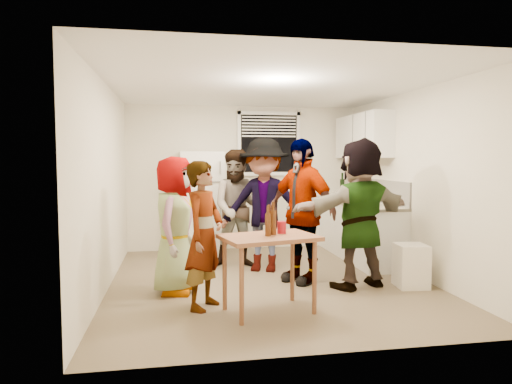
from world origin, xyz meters
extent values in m
cube|color=white|center=(-0.75, 1.88, 0.85)|extent=(0.70, 0.70, 1.70)
cube|color=white|center=(1.70, 1.15, 0.43)|extent=(0.60, 2.20, 0.86)
cube|color=beige|center=(1.70, 1.15, 0.88)|extent=(0.64, 2.22, 0.04)
cube|color=#BAB5AC|center=(1.99, 1.15, 1.08)|extent=(0.03, 2.20, 0.36)
cube|color=white|center=(1.83, 1.35, 1.95)|extent=(0.34, 1.60, 0.70)
cylinder|color=white|center=(1.68, 1.00, 0.90)|extent=(0.12, 0.12, 0.26)
cylinder|color=black|center=(1.75, 2.04, 0.90)|extent=(0.08, 0.08, 0.32)
cylinder|color=#47230C|center=(1.60, 0.54, 0.90)|extent=(0.07, 0.07, 0.26)
cylinder|color=blue|center=(1.56, 0.47, 0.90)|extent=(0.09, 0.09, 0.12)
cube|color=#ECDD52|center=(1.92, 1.74, 0.98)|extent=(0.02, 0.19, 0.16)
cube|color=white|center=(1.68, -0.56, 0.25)|extent=(0.40, 0.40, 0.53)
cylinder|color=#47230C|center=(-0.18, -1.10, 0.80)|extent=(0.07, 0.07, 0.25)
cylinder|color=maroon|center=(-0.08, -1.05, 0.80)|extent=(0.10, 0.10, 0.13)
imported|color=gray|center=(-1.19, -0.29, 0.00)|extent=(1.77, 1.20, 0.51)
imported|color=#141933|center=(-0.88, -0.91, 0.00)|extent=(1.63, 1.30, 0.37)
imported|color=brown|center=(-0.26, 0.88, 0.00)|extent=(1.06, 1.82, 0.65)
imported|color=#44444A|center=(0.04, 0.57, 0.00)|extent=(1.82, 2.18, 0.69)
imported|color=black|center=(0.41, -0.07, 0.00)|extent=(2.13, 1.90, 0.45)
imported|color=#DE774A|center=(1.04, -0.44, 0.00)|extent=(2.17, 2.26, 0.54)
camera|label=1|loc=(-1.16, -5.69, 1.58)|focal=32.00mm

